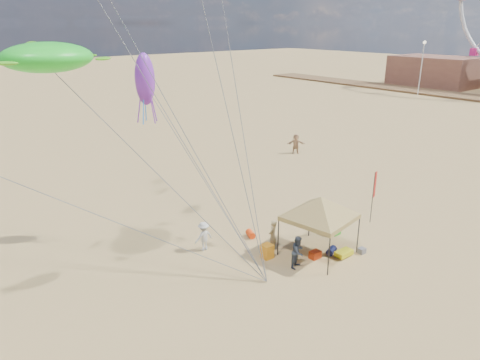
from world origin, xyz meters
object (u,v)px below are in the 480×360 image
Objects in this scene: chair_yellow at (267,251)px; person_near_b at (298,252)px; canopy_tent at (321,199)px; cooler_blue at (302,219)px; feather_flag at (374,188)px; lamp_north at (422,59)px; person_near_a at (273,235)px; chair_green at (335,228)px; person_far_c at (296,144)px; person_near_c at (204,236)px; cooler_red at (315,255)px; beach_cart at (344,253)px.

person_near_b is (0.53, -1.54, 0.44)m from chair_yellow.
canopy_tent is 10.35× the size of cooler_blue.
feather_flag is at bearing -37.40° from cooler_blue.
feather_flag is 0.37× the size of lamp_north.
lamp_north reaches higher than person_near_a.
person_far_c is (9.73, 12.50, 0.51)m from chair_green.
person_near_c is (-4.17, 3.84, -2.15)m from canopy_tent.
cooler_red is 0.60× the size of beach_cart.
person_near_c is at bearing -159.16° from lamp_north.
lamp_north reaches higher than canopy_tent.
person_far_c reaches higher than chair_yellow.
chair_green is at bearing -153.88° from lamp_north.
person_far_c is at bearing 52.11° from chair_green.
person_far_c is (11.33, 14.42, 0.66)m from beach_cart.
cooler_red is at bearing -171.13° from feather_flag.
canopy_tent is 57.63m from lamp_north.
chair_green is 0.45× the size of person_near_b.
lamp_north is at bearing 27.77° from feather_flag.
chair_yellow is 0.45× the size of person_near_b.
person_far_c reaches higher than person_near_b.
chair_yellow is at bearing 142.75° from beach_cart.
feather_flag is at bearing -4.77° from chair_green.
lamp_north is (53.27, 23.45, 4.71)m from person_near_a.
chair_green and chair_yellow have the same top height.
cooler_red is at bearing 95.21° from person_near_a.
chair_yellow is at bearing 175.40° from feather_flag.
beach_cart is at bearing -159.72° from feather_flag.
person_near_b is at bearing 60.66° from person_near_a.
cooler_red is 0.07× the size of lamp_north.
chair_green is 15.85m from person_far_c.
feather_flag is at bearing 148.07° from person_near_a.
cooler_blue is 0.60× the size of beach_cart.
person_near_b is (-3.83, -3.35, 0.60)m from cooler_blue.
beach_cart is 0.52× the size of person_far_c.
chair_yellow is 0.46× the size of person_near_c.
cooler_blue is 14.37m from person_far_c.
feather_flag is 5.63× the size of cooler_blue.
cooler_blue reaches higher than beach_cart.
cooler_red is at bearing 147.29° from beach_cart.
lamp_north is (52.22, 25.37, 5.33)m from cooler_red.
cooler_red is 0.34× the size of person_near_b.
chair_green is 0.08× the size of lamp_north.
canopy_tent reaches higher than chair_yellow.
person_near_b reaches higher than beach_cart.
canopy_tent is 3.00m from beach_cart.
person_near_c is at bearing 155.86° from chair_green.
cooler_red is at bearing -40.04° from chair_yellow.
person_near_a is at bearing 29.75° from chair_yellow.
person_far_c is (12.11, 13.41, -2.05)m from canopy_tent.
chair_green is 55.28m from lamp_north.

